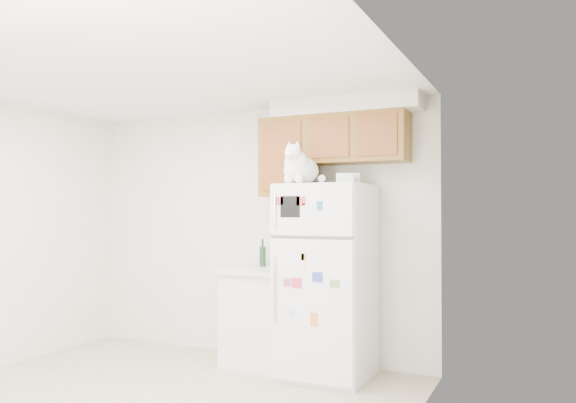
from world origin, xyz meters
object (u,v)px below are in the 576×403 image
Objects in this scene: refrigerator at (326,280)px; storage_box_front at (345,179)px; bottle_amber at (274,252)px; cat at (300,168)px; bottle_green at (263,253)px; base_counter at (261,316)px; storage_box_back at (349,179)px.

refrigerator is 0.92m from storage_box_front.
refrigerator is 6.16× the size of bottle_amber.
refrigerator is at bearing 42.40° from cat.
storage_box_front is 1.21m from bottle_green.
bottle_amber is (-0.46, 0.42, -0.78)m from cat.
cat reaches higher than bottle_amber.
base_counter is at bearing -66.13° from bottle_green.
cat reaches higher than bottle_green.
storage_box_back is at bearing 2.40° from base_counter.
bottle_green is (-0.76, 0.22, 0.20)m from refrigerator.
storage_box_front is at bearing 17.50° from cat.
refrigerator is 3.23× the size of cat.
base_counter is 0.61m from bottle_green.
refrigerator is 0.72m from bottle_amber.
storage_box_back is 0.16m from storage_box_front.
refrigerator is at bearing -6.09° from base_counter.
cat is (-0.18, -0.17, 0.99)m from refrigerator.
bottle_amber is at bearing 158.68° from refrigerator.
base_counter is at bearing 161.50° from storage_box_back.
cat reaches higher than storage_box_back.
storage_box_front is (0.19, -0.05, 0.89)m from refrigerator.
bottle_amber is (-0.82, 0.14, -0.69)m from storage_box_back.
refrigerator is at bearing -16.42° from bottle_green.
bottle_green is (-0.95, 0.27, -0.69)m from storage_box_front.
storage_box_front is at bearing -105.43° from storage_box_back.
bottle_amber reaches higher than base_counter.
cat is at bearing -25.42° from base_counter.
bottle_green is at bearing 113.87° from base_counter.
refrigerator is at bearing -21.32° from bottle_amber.
storage_box_back is 1.17m from bottle_green.
storage_box_back is (0.87, 0.04, 1.29)m from base_counter.
base_counter is at bearing 156.19° from storage_box_front.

